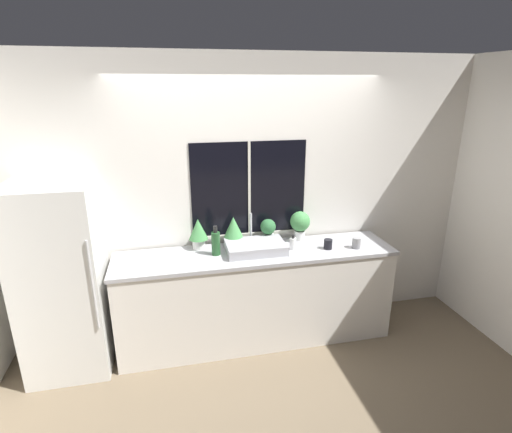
% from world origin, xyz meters
% --- Properties ---
extents(ground_plane, '(14.00, 14.00, 0.00)m').
position_xyz_m(ground_plane, '(0.00, 0.00, 0.00)').
color(ground_plane, brown).
extents(wall_back, '(8.00, 0.09, 2.70)m').
position_xyz_m(wall_back, '(0.00, 0.63, 1.35)').
color(wall_back, silver).
rests_on(wall_back, ground_plane).
extents(wall_left, '(0.06, 7.00, 2.70)m').
position_xyz_m(wall_left, '(-2.31, 1.50, 1.35)').
color(wall_left, silver).
rests_on(wall_left, ground_plane).
extents(wall_right, '(0.06, 7.00, 2.70)m').
position_xyz_m(wall_right, '(2.31, 1.50, 1.35)').
color(wall_right, silver).
rests_on(wall_right, ground_plane).
extents(counter, '(2.62, 0.58, 0.93)m').
position_xyz_m(counter, '(0.00, 0.28, 0.47)').
color(counter, white).
rests_on(counter, ground_plane).
extents(refrigerator, '(0.67, 0.72, 1.68)m').
position_xyz_m(refrigerator, '(-1.69, 0.29, 0.84)').
color(refrigerator, silver).
rests_on(refrigerator, ground_plane).
extents(sink, '(0.55, 0.41, 0.31)m').
position_xyz_m(sink, '(-0.01, 0.29, 0.98)').
color(sink, '#ADADB2').
rests_on(sink, counter).
extents(potted_plant_far_left, '(0.18, 0.18, 0.29)m').
position_xyz_m(potted_plant_far_left, '(-0.51, 0.49, 1.10)').
color(potted_plant_far_left, white).
rests_on(potted_plant_far_left, counter).
extents(potted_plant_center_left, '(0.18, 0.18, 0.29)m').
position_xyz_m(potted_plant_center_left, '(-0.18, 0.49, 1.10)').
color(potted_plant_center_left, white).
rests_on(potted_plant_center_left, counter).
extents(potted_plant_center_right, '(0.15, 0.15, 0.24)m').
position_xyz_m(potted_plant_center_right, '(0.16, 0.49, 1.06)').
color(potted_plant_center_right, white).
rests_on(potted_plant_center_right, counter).
extents(potted_plant_far_right, '(0.20, 0.20, 0.29)m').
position_xyz_m(potted_plant_far_right, '(0.49, 0.49, 1.11)').
color(potted_plant_far_right, white).
rests_on(potted_plant_far_right, counter).
extents(soap_bottle, '(0.06, 0.06, 0.15)m').
position_xyz_m(soap_bottle, '(0.35, 0.27, 0.99)').
color(soap_bottle, white).
rests_on(soap_bottle, counter).
extents(bottle_tall, '(0.08, 0.08, 0.28)m').
position_xyz_m(bottle_tall, '(-0.37, 0.30, 1.05)').
color(bottle_tall, '#235128').
rests_on(bottle_tall, counter).
extents(mug_black, '(0.08, 0.08, 0.09)m').
position_xyz_m(mug_black, '(0.68, 0.21, 0.98)').
color(mug_black, black).
rests_on(mug_black, counter).
extents(mug_grey, '(0.08, 0.08, 0.10)m').
position_xyz_m(mug_grey, '(0.95, 0.17, 0.98)').
color(mug_grey, gray).
rests_on(mug_grey, counter).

